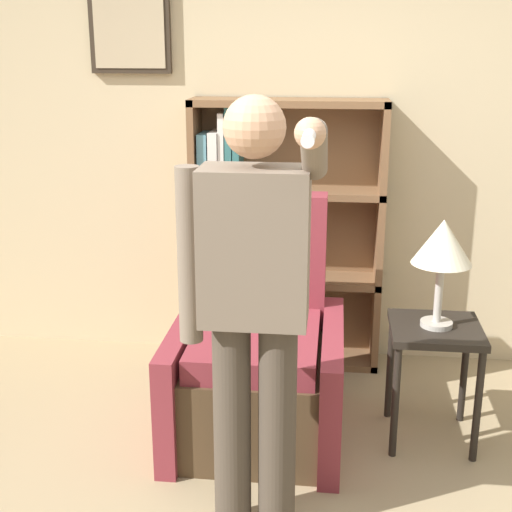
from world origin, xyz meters
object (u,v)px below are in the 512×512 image
at_px(person_standing, 254,299).
at_px(table_lamp, 442,246).
at_px(bookcase, 267,239).
at_px(side_table, 434,347).
at_px(armchair, 259,363).

distance_m(person_standing, table_lamp, 1.12).
bearing_deg(bookcase, person_standing, -86.02).
bearing_deg(bookcase, side_table, -43.01).
bearing_deg(person_standing, bookcase, 93.98).
xyz_separation_m(armchair, table_lamp, (0.86, -0.00, 0.65)).
relative_size(person_standing, table_lamp, 3.30).
relative_size(armchair, side_table, 1.94).
xyz_separation_m(armchair, person_standing, (0.07, -0.80, 0.64)).
relative_size(bookcase, table_lamp, 3.04).
bearing_deg(table_lamp, person_standing, -135.00).
relative_size(side_table, table_lamp, 1.14).
relative_size(person_standing, side_table, 2.89).
bearing_deg(bookcase, table_lamp, -43.01).
bearing_deg(person_standing, armchair, 94.93).
xyz_separation_m(armchair, side_table, (0.86, -0.00, 0.13)).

